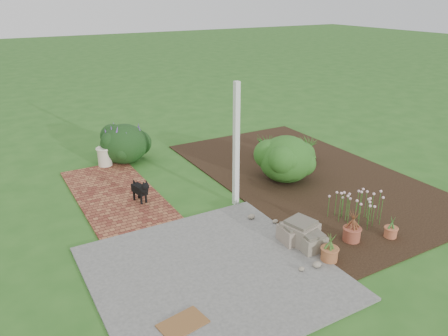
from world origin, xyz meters
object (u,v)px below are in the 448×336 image
evergreen_shrub (286,158)px  stone_trough_near (300,232)px  black_dog (141,189)px  cream_ceramic_urn (105,157)px

evergreen_shrub → stone_trough_near: bearing=-121.9°
stone_trough_near → evergreen_shrub: size_ratio=0.40×
stone_trough_near → black_dog: black_dog is taller
stone_trough_near → black_dog: size_ratio=0.92×
cream_ceramic_urn → stone_trough_near: bearing=-69.6°
cream_ceramic_urn → evergreen_shrub: size_ratio=0.36×
black_dog → cream_ceramic_urn: 2.38m
stone_trough_near → evergreen_shrub: bearing=58.1°
cream_ceramic_urn → evergreen_shrub: evergreen_shrub is taller
stone_trough_near → cream_ceramic_urn: cream_ceramic_urn is taller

